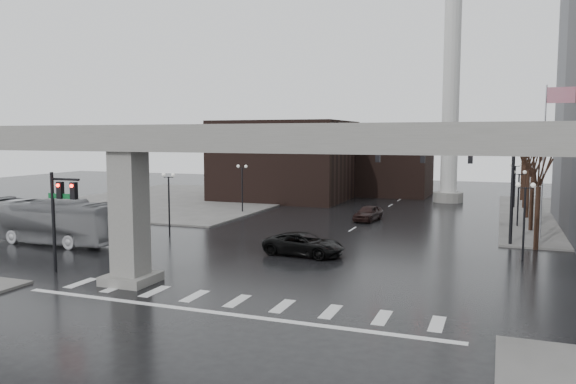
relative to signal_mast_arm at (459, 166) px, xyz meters
name	(u,v)px	position (x,y,z in m)	size (l,w,h in m)	color
ground	(246,296)	(-8.99, -18.80, -5.83)	(160.00, 160.00, 0.00)	black
sidewalk_nw	(180,199)	(-34.99, 17.20, -5.75)	(28.00, 36.00, 0.15)	slate
elevated_guideway	(268,161)	(-7.73, -18.80, 1.05)	(48.00, 2.60, 8.70)	gray
building_far_left	(285,160)	(-22.99, 23.20, -0.83)	(16.00, 14.00, 10.00)	black
building_far_mid	(393,166)	(-10.99, 33.20, -1.83)	(10.00, 10.00, 8.00)	black
smokestack	(451,93)	(-2.99, 27.20, 7.52)	(3.60, 3.60, 30.00)	beige
signal_mast_arm	(459,166)	(0.00, 0.00, 0.00)	(12.12, 0.43, 8.00)	black
signal_left_pole	(60,205)	(-21.24, -18.30, -1.76)	(2.30, 0.30, 6.00)	black
flagpole_assembly	(548,144)	(6.30, 3.20, 1.70)	(2.06, 0.12, 12.00)	silver
lamp_right_0	(525,208)	(4.51, -4.80, -2.36)	(1.22, 0.32, 5.11)	black
lamp_right_1	(519,189)	(4.51, 9.20, -2.36)	(1.22, 0.32, 5.11)	black
lamp_right_2	(515,178)	(4.51, 23.20, -2.36)	(1.22, 0.32, 5.11)	black
lamp_left_0	(169,193)	(-22.49, -4.80, -2.36)	(1.22, 0.32, 5.11)	black
lamp_left_1	(242,180)	(-22.49, 9.20, -2.36)	(1.22, 0.32, 5.11)	black
lamp_left_2	(289,172)	(-22.49, 23.20, -2.36)	(1.22, 0.32, 5.11)	black
tree_right_0	(538,211)	(5.54, -0.78, -3.04)	(1.09, 1.58, 7.50)	black
tree_right_1	(532,199)	(5.54, 7.22, -2.98)	(1.09, 1.61, 7.67)	black
tree_right_2	(528,189)	(5.54, 15.22, -2.91)	(1.10, 1.63, 7.85)	black
tree_right_3	(525,182)	(5.54, 23.22, -2.85)	(1.11, 1.66, 8.02)	black
tree_right_4	(522,177)	(5.54, 31.22, -2.79)	(1.12, 1.69, 8.19)	black
pickup_truck	(304,244)	(-9.41, -8.57, -5.06)	(2.56, 5.55, 1.54)	black
city_bus	(48,221)	(-28.95, -11.33, -4.13)	(2.85, 12.19, 3.40)	#929397
far_car	(368,213)	(-8.82, 8.46, -5.08)	(1.77, 4.39, 1.50)	black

